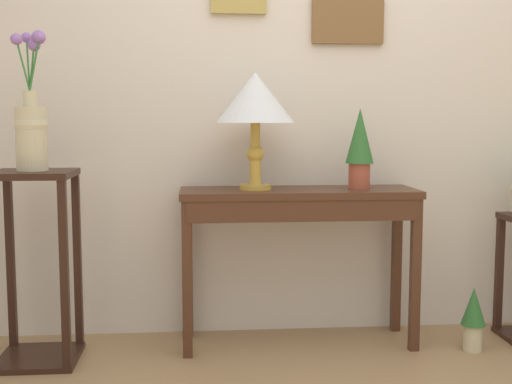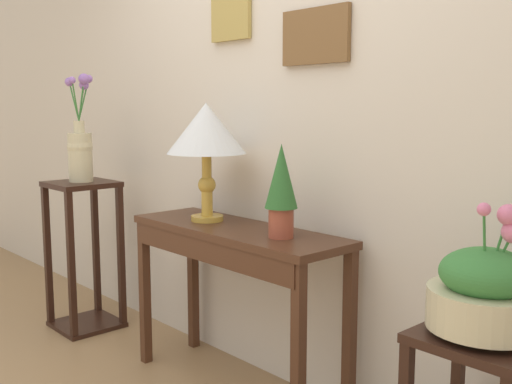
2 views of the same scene
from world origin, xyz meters
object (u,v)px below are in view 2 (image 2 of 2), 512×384
object	(u,v)px
planter_bowl_wide_right	(485,292)
flower_vase_tall_left	(80,147)
console_table	(232,254)
pedestal_stand_left	(84,255)
table_lamp	(206,132)
potted_plant_on_console	(281,186)

from	to	relation	value
planter_bowl_wide_right	flower_vase_tall_left	bearing A→B (deg)	-178.41
console_table	pedestal_stand_left	world-z (taller)	pedestal_stand_left
table_lamp	potted_plant_on_console	bearing A→B (deg)	-0.76
console_table	flower_vase_tall_left	world-z (taller)	flower_vase_tall_left
potted_plant_on_console	planter_bowl_wide_right	bearing A→B (deg)	-4.12
table_lamp	console_table	bearing A→B (deg)	-5.98
potted_plant_on_console	flower_vase_tall_left	xyz separation A→B (m)	(-1.53, -0.14, 0.10)
table_lamp	planter_bowl_wide_right	world-z (taller)	table_lamp
potted_plant_on_console	flower_vase_tall_left	world-z (taller)	flower_vase_tall_left
console_table	planter_bowl_wide_right	world-z (taller)	planter_bowl_wide_right
pedestal_stand_left	planter_bowl_wide_right	size ratio (longest dim) A/B	2.17
potted_plant_on_console	pedestal_stand_left	distance (m)	1.64
table_lamp	planter_bowl_wide_right	distance (m)	1.51
table_lamp	flower_vase_tall_left	bearing A→B (deg)	-172.04
flower_vase_tall_left	pedestal_stand_left	bearing A→B (deg)	-128.38
console_table	table_lamp	xyz separation A→B (m)	(-0.21, 0.02, 0.55)
console_table	planter_bowl_wide_right	bearing A→B (deg)	-2.40
table_lamp	flower_vase_tall_left	world-z (taller)	flower_vase_tall_left
console_table	flower_vase_tall_left	size ratio (longest dim) A/B	1.85
pedestal_stand_left	planter_bowl_wide_right	xyz separation A→B (m)	(2.47, 0.07, 0.33)
table_lamp	flower_vase_tall_left	xyz separation A→B (m)	(-1.02, -0.14, -0.11)
console_table	table_lamp	world-z (taller)	table_lamp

